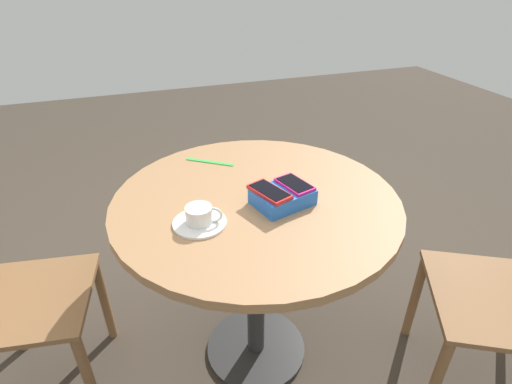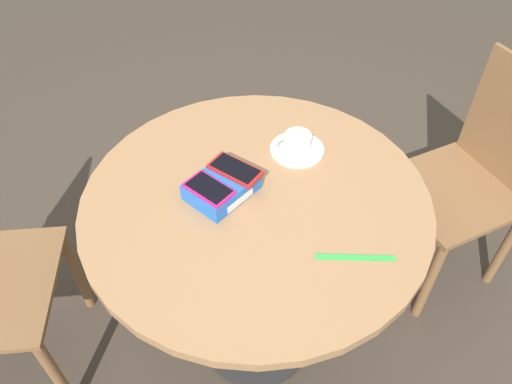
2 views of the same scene
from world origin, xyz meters
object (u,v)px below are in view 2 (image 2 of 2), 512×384
(phone_red, at_px, (235,170))
(coffee_cup, at_px, (297,142))
(phone_magenta, at_px, (209,189))
(saucer, at_px, (297,150))
(round_table, at_px, (256,227))
(phone_box, at_px, (222,187))
(lanyard_strap, at_px, (355,257))
(chair_far_side, at_px, (469,181))

(phone_red, relative_size, coffee_cup, 1.48)
(phone_magenta, height_order, saucer, phone_magenta)
(phone_magenta, height_order, phone_red, phone_red)
(coffee_cup, bearing_deg, round_table, -156.25)
(phone_box, distance_m, coffee_cup, 0.28)
(round_table, bearing_deg, coffee_cup, 23.75)
(phone_red, height_order, saucer, phone_red)
(saucer, xyz_separation_m, lanyard_strap, (-0.12, -0.39, -0.00))
(phone_box, xyz_separation_m, chair_far_side, (0.92, -0.20, -0.33))
(round_table, distance_m, saucer, 0.26)
(round_table, bearing_deg, lanyard_strap, -74.50)
(phone_box, distance_m, phone_magenta, 0.06)
(phone_box, bearing_deg, phone_magenta, -163.18)
(phone_box, xyz_separation_m, phone_magenta, (-0.05, -0.01, 0.03))
(chair_far_side, bearing_deg, round_table, 171.04)
(saucer, bearing_deg, phone_red, -175.47)
(phone_magenta, relative_size, coffee_cup, 1.33)
(phone_magenta, distance_m, lanyard_strap, 0.41)
(phone_red, height_order, coffee_cup, phone_red)
(chair_far_side, bearing_deg, lanyard_strap, -167.56)
(phone_box, distance_m, lanyard_strap, 0.40)
(round_table, bearing_deg, saucer, 23.22)
(round_table, height_order, phone_red, phone_red)
(round_table, distance_m, phone_magenta, 0.22)
(coffee_cup, height_order, chair_far_side, chair_far_side)
(phone_box, height_order, lanyard_strap, phone_box)
(phone_red, bearing_deg, lanyard_strap, -74.56)
(round_table, relative_size, phone_box, 4.60)
(round_table, height_order, coffee_cup, coffee_cup)
(round_table, distance_m, phone_box, 0.18)
(phone_box, height_order, phone_red, phone_red)
(phone_box, relative_size, phone_magenta, 1.45)
(phone_magenta, relative_size, phone_red, 0.90)
(saucer, bearing_deg, coffee_cup, 158.73)
(lanyard_strap, bearing_deg, saucer, 72.42)
(lanyard_strap, bearing_deg, phone_red, 105.44)
(phone_magenta, height_order, coffee_cup, same)
(round_table, relative_size, coffee_cup, 8.87)
(phone_red, bearing_deg, round_table, -74.79)
(saucer, relative_size, lanyard_strap, 0.83)
(round_table, bearing_deg, chair_far_side, -8.96)
(phone_box, xyz_separation_m, lanyard_strap, (0.15, -0.37, -0.02))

